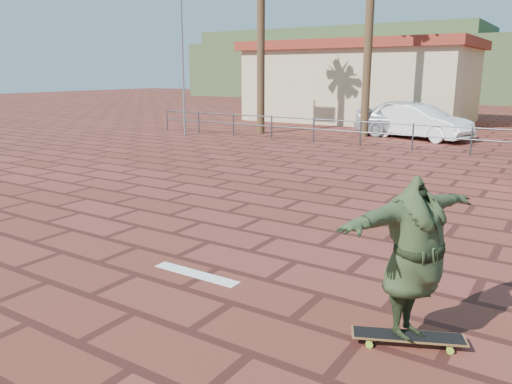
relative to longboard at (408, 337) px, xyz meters
The scene contains 10 objects.
ground 4.06m from the longboard, 158.98° to the left, with size 120.00×120.00×0.00m, color maroon.
paint_stripe 3.10m from the longboard, behind, with size 1.40×0.22×0.01m, color white.
guardrail 13.99m from the longboard, 105.74° to the left, with size 24.06×0.06×1.00m.
flagpole 19.04m from the longboard, 137.65° to the left, with size 1.30×0.10×8.00m.
building_west 25.51m from the longboard, 112.66° to the left, with size 12.60×7.60×4.50m.
hill_back 63.10m from the longboard, 114.17° to the left, with size 35.00×14.00×8.00m, color #384C28.
longboard is the anchor object (origin of this frame).
skateboarder 0.87m from the longboard, 153.43° to the left, with size 2.10×0.57×1.71m, color #2C3A1F.
car_silver 18.17m from the longboard, 105.90° to the left, with size 1.96×4.87×1.66m, color #BABDC2.
car_white 17.50m from the longboard, 104.81° to the left, with size 1.52×4.37×1.44m, color white.
Camera 1 is at (5.02, -6.31, 2.81)m, focal length 35.00 mm.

